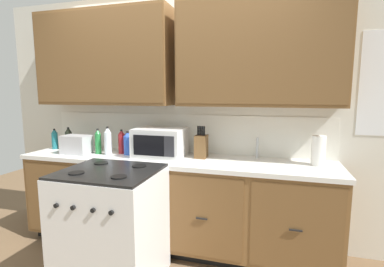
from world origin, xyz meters
The scene contains 15 objects.
ground_plane centered at (0.00, 0.00, 0.00)m, with size 8.00×8.00×0.00m, color brown.
wall_unit centered at (0.00, 0.50, 1.67)m, with size 4.22×0.40×2.55m.
counter_run centered at (0.00, 0.30, 0.47)m, with size 3.05×0.64×0.92m.
stove_range centered at (-0.30, -0.33, 0.47)m, with size 0.76×0.68×0.95m.
microwave centered at (-0.13, 0.32, 1.06)m, with size 0.48×0.37×0.28m.
toaster centered at (-1.02, 0.21, 1.01)m, with size 0.28×0.18×0.19m.
knife_block centered at (0.27, 0.38, 1.03)m, with size 0.11×0.14×0.31m.
sink_faucet centered at (0.79, 0.51, 1.02)m, with size 0.02×0.02×0.20m, color #B2B5BA.
paper_towel_roll centered at (1.31, 0.37, 1.05)m, with size 0.12×0.12×0.26m, color white.
bottle_teal centered at (-1.42, 0.37, 1.03)m, with size 0.07×0.07×0.23m.
bottle_clear centered at (-0.67, 0.25, 1.06)m, with size 0.07×0.07×0.29m.
bottle_green centered at (-0.80, 0.27, 1.05)m, with size 0.06×0.06×0.26m.
bottle_blue centered at (-0.48, 0.31, 1.04)m, with size 0.08×0.08×0.24m.
bottle_dark centered at (-1.22, 0.34, 1.04)m, with size 0.07×0.07×0.25m.
bottle_red centered at (-0.57, 0.35, 1.04)m, with size 0.07×0.07×0.25m.
Camera 1 is at (0.94, -2.26, 1.54)m, focal length 26.82 mm.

